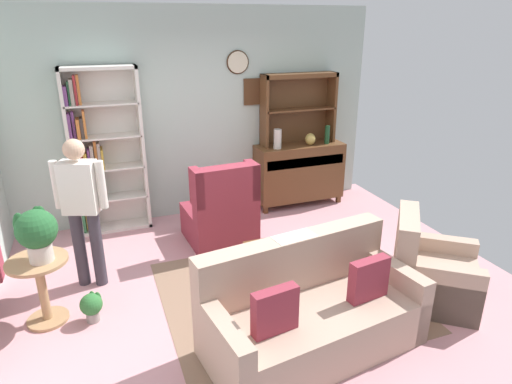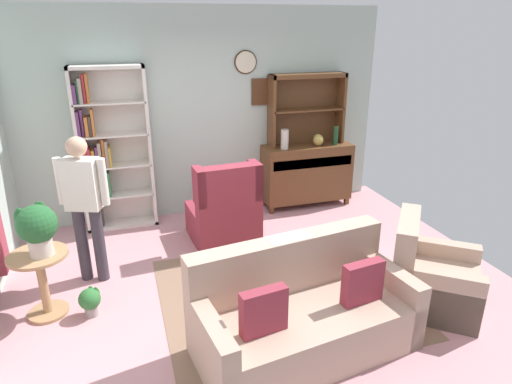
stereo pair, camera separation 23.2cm
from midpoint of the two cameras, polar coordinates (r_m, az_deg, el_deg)
name	(u,v)px [view 1 (the left image)]	position (r m, az deg, el deg)	size (l,w,h in m)	color
ground_plane	(254,284)	(4.78, -1.71, -11.79)	(5.40, 4.60, 0.02)	#C68C93
wall_back	(200,114)	(6.19, -8.31, 9.82)	(5.00, 0.09, 2.80)	#ADC1B7
area_rug	(283,295)	(4.60, 1.96, -13.06)	(2.33, 2.15, 0.01)	#846651
bookshelf	(101,154)	(5.96, -20.39, 4.64)	(0.90, 0.30, 2.10)	silver
sideboard	(299,171)	(6.61, 4.53, 2.65)	(1.30, 0.45, 0.92)	brown
sideboard_hutch	(298,99)	(6.46, 4.39, 11.82)	(1.10, 0.26, 1.00)	brown
vase_tall	(278,139)	(6.23, 1.71, 6.82)	(0.11, 0.11, 0.27)	beige
vase_round	(310,139)	(6.47, 5.96, 6.77)	(0.15, 0.15, 0.17)	tan
bottle_wine	(327,135)	(6.56, 8.12, 7.29)	(0.07, 0.07, 0.27)	#194223
couch_floral	(310,313)	(3.84, 5.18, -15.24)	(1.90, 1.09, 0.90)	tan
armchair_floral	(430,273)	(4.66, 20.07, -9.81)	(1.08, 1.07, 0.88)	tan
wingback_chair	(221,214)	(5.46, -5.72, -2.84)	(0.83, 0.85, 1.05)	maroon
plant_stand	(41,284)	(4.53, -27.21, -10.45)	(0.52, 0.52, 0.64)	#A87F56
potted_plant_large	(37,231)	(4.27, -27.76, -4.52)	(0.34, 0.34, 0.47)	beige
potted_plant_small	(92,305)	(4.47, -21.77, -13.39)	(0.20, 0.20, 0.28)	gray
person_reading	(82,204)	(4.73, -22.78, -1.41)	(0.51, 0.31, 1.56)	#38333D
coffee_table	(287,252)	(4.64, 2.57, -7.66)	(0.80, 0.50, 0.42)	brown
book_stack	(287,241)	(4.66, 2.55, -6.38)	(0.19, 0.15, 0.04)	#B22D33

